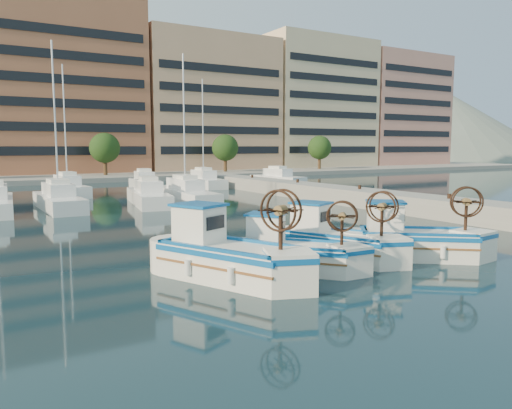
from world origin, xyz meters
name	(u,v)px	position (x,y,z in m)	size (l,w,h in m)	color
ground	(355,262)	(0.00, 0.00, 0.00)	(300.00, 300.00, 0.00)	#17313C
quay	(423,205)	(13.00, 8.00, 0.60)	(3.00, 60.00, 1.20)	gray
waterfront	(118,103)	(9.23, 65.04, 11.10)	(180.00, 40.00, 25.60)	gray
hill_east	(439,158)	(140.00, 110.00, 0.00)	(160.00, 160.00, 50.00)	slate
yacht_marina	(107,193)	(-2.29, 27.83, 0.53)	(38.50, 22.53, 11.50)	white
fishing_boat_a	(226,254)	(-5.40, 0.27, 0.86)	(3.80, 5.18, 3.12)	white
fishing_boat_b	(292,251)	(-2.84, 0.14, 0.71)	(3.84, 4.04, 2.56)	white
fishing_boat_c	(334,240)	(-0.41, 0.76, 0.77)	(3.39, 4.62, 2.78)	white
fishing_boat_d	(412,239)	(2.36, -0.68, 0.79)	(4.59, 4.19, 2.87)	white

